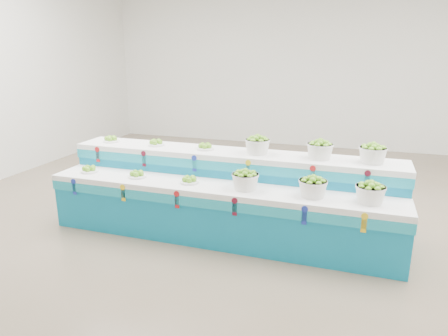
{
  "coord_description": "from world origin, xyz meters",
  "views": [
    {
      "loc": [
        1.13,
        -5.12,
        2.29
      ],
      "look_at": [
        -0.39,
        -0.44,
        0.87
      ],
      "focal_mm": 32.73,
      "sensor_mm": 36.0,
      "label": 1
    }
  ],
  "objects": [
    {
      "name": "plate_lower_left",
      "position": [
        -2.21,
        -0.69,
        0.77
      ],
      "size": [
        0.24,
        0.24,
        0.1
      ],
      "primitive_type": "cylinder",
      "rotation": [
        0.0,
        0.0,
        -0.01
      ],
      "color": "white",
      "rests_on": "display_stand"
    },
    {
      "name": "ground",
      "position": [
        0.0,
        0.0,
        0.0
      ],
      "size": [
        10.0,
        10.0,
        0.0
      ],
      "primitive_type": "plane",
      "color": "brown",
      "rests_on": "ground"
    },
    {
      "name": "basket_upper_mid",
      "position": [
        0.75,
        -0.18,
        1.14
      ],
      "size": [
        0.32,
        0.32,
        0.23
      ],
      "primitive_type": null,
      "rotation": [
        0.0,
        0.0,
        -0.01
      ],
      "color": "silver",
      "rests_on": "display_stand"
    },
    {
      "name": "plate_lower_mid",
      "position": [
        -1.48,
        -0.7,
        0.77
      ],
      "size": [
        0.24,
        0.24,
        0.1
      ],
      "primitive_type": "cylinder",
      "rotation": [
        0.0,
        0.0,
        -0.01
      ],
      "color": "white",
      "rests_on": "display_stand"
    },
    {
      "name": "plate_lower_right",
      "position": [
        -0.75,
        -0.71,
        0.77
      ],
      "size": [
        0.24,
        0.24,
        0.1
      ],
      "primitive_type": "cylinder",
      "rotation": [
        0.0,
        0.0,
        -0.01
      ],
      "color": "white",
      "rests_on": "display_stand"
    },
    {
      "name": "basket_lower_right",
      "position": [
        1.35,
        -0.74,
        0.84
      ],
      "size": [
        0.32,
        0.32,
        0.23
      ],
      "primitive_type": null,
      "rotation": [
        0.0,
        0.0,
        -0.01
      ],
      "color": "silver",
      "rests_on": "display_stand"
    },
    {
      "name": "basket_lower_left",
      "position": [
        -0.04,
        -0.72,
        0.84
      ],
      "size": [
        0.32,
        0.32,
        0.23
      ],
      "primitive_type": null,
      "rotation": [
        0.0,
        0.0,
        -0.01
      ],
      "color": "silver",
      "rests_on": "display_stand"
    },
    {
      "name": "basket_lower_mid",
      "position": [
        0.74,
        -0.73,
        0.84
      ],
      "size": [
        0.32,
        0.32,
        0.23
      ],
      "primitive_type": null,
      "rotation": [
        0.0,
        0.0,
        -0.01
      ],
      "color": "silver",
      "rests_on": "display_stand"
    },
    {
      "name": "plate_upper_right",
      "position": [
        -0.74,
        -0.16,
        1.07
      ],
      "size": [
        0.24,
        0.24,
        0.1
      ],
      "primitive_type": "cylinder",
      "rotation": [
        0.0,
        0.0,
        -0.01
      ],
      "color": "white",
      "rests_on": "display_stand"
    },
    {
      "name": "display_stand",
      "position": [
        -0.39,
        -0.44,
        0.51
      ],
      "size": [
        4.42,
        1.19,
        1.02
      ],
      "primitive_type": null,
      "rotation": [
        0.0,
        0.0,
        -0.01
      ],
      "color": "#0C7CA7",
      "rests_on": "ground"
    },
    {
      "name": "back_wall",
      "position": [
        0.0,
        5.0,
        2.0
      ],
      "size": [
        10.0,
        0.0,
        10.0
      ],
      "primitive_type": "plane",
      "rotation": [
        1.57,
        0.0,
        0.0
      ],
      "color": "silver",
      "rests_on": "ground"
    },
    {
      "name": "basket_upper_right",
      "position": [
        1.35,
        -0.19,
        1.14
      ],
      "size": [
        0.32,
        0.32,
        0.23
      ],
      "primitive_type": null,
      "rotation": [
        0.0,
        0.0,
        -0.01
      ],
      "color": "silver",
      "rests_on": "display_stand"
    },
    {
      "name": "plate_upper_mid",
      "position": [
        -1.48,
        -0.15,
        1.07
      ],
      "size": [
        0.24,
        0.24,
        0.1
      ],
      "primitive_type": "cylinder",
      "rotation": [
        0.0,
        0.0,
        -0.01
      ],
      "color": "white",
      "rests_on": "display_stand"
    },
    {
      "name": "basket_upper_left",
      "position": [
        -0.03,
        -0.17,
        1.14
      ],
      "size": [
        0.32,
        0.32,
        0.23
      ],
      "primitive_type": null,
      "rotation": [
        0.0,
        0.0,
        -0.01
      ],
      "color": "silver",
      "rests_on": "display_stand"
    },
    {
      "name": "plate_upper_left",
      "position": [
        -2.2,
        -0.14,
        1.07
      ],
      "size": [
        0.24,
        0.24,
        0.1
      ],
      "primitive_type": "cylinder",
      "rotation": [
        0.0,
        0.0,
        -0.01
      ],
      "color": "white",
      "rests_on": "display_stand"
    }
  ]
}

